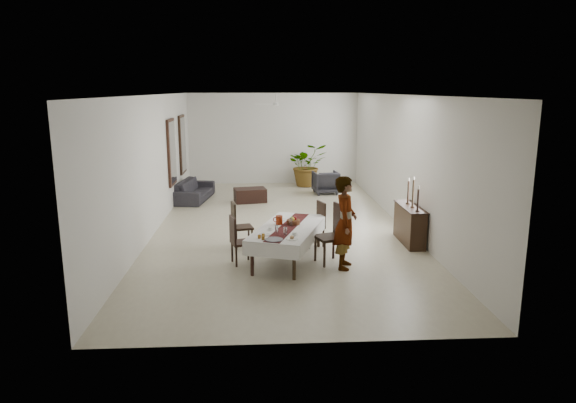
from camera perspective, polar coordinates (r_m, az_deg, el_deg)
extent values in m
cube|color=beige|center=(12.74, -0.82, -2.77)|extent=(6.00, 12.00, 0.00)
cube|color=white|center=(12.29, -0.87, 11.78)|extent=(6.00, 12.00, 0.02)
cube|color=silver|center=(18.37, -1.66, 6.98)|extent=(6.00, 0.02, 3.20)
cube|color=silver|center=(6.54, 1.42, -2.97)|extent=(6.00, 0.02, 3.20)
cube|color=silver|center=(12.65, -14.59, 4.13)|extent=(0.02, 12.00, 3.20)
cube|color=silver|center=(12.89, 12.64, 4.38)|extent=(0.02, 12.00, 3.20)
cube|color=black|center=(10.10, 0.02, -3.00)|extent=(1.55, 2.33, 0.04)
cylinder|color=black|center=(9.38, -4.02, -6.41)|extent=(0.08, 0.08, 0.63)
cylinder|color=black|center=(9.15, 0.68, -6.85)|extent=(0.08, 0.08, 0.63)
cylinder|color=black|center=(11.24, -0.52, -3.18)|extent=(0.08, 0.08, 0.63)
cylinder|color=black|center=(11.05, 3.42, -3.47)|extent=(0.08, 0.08, 0.63)
cube|color=silver|center=(10.09, 0.02, -2.85)|extent=(1.75, 2.53, 0.01)
cube|color=white|center=(10.27, -2.81, -3.34)|extent=(0.76, 2.19, 0.27)
cube|color=white|center=(10.00, 2.92, -3.78)|extent=(0.76, 2.19, 0.27)
cube|color=white|center=(9.07, -1.95, -5.49)|extent=(1.01, 0.35, 0.27)
cube|color=white|center=(11.20, 1.61, -2.00)|extent=(1.01, 0.35, 0.27)
cube|color=#541818|center=(10.09, 0.02, -2.82)|extent=(1.02, 2.23, 0.00)
cylinder|color=#93260A|center=(10.25, -0.99, -2.06)|extent=(0.17, 0.17, 0.18)
torus|color=maroon|center=(10.27, -1.40, -2.03)|extent=(0.11, 0.05, 0.11)
cylinder|color=silver|center=(9.50, -0.30, -3.32)|extent=(0.06, 0.06, 0.15)
cylinder|color=white|center=(9.63, -1.29, -3.09)|extent=(0.06, 0.06, 0.15)
cylinder|color=silver|center=(10.10, 0.33, -2.36)|extent=(0.06, 0.06, 0.15)
cylinder|color=white|center=(9.51, 0.71, -3.60)|extent=(0.08, 0.08, 0.05)
cylinder|color=white|center=(9.52, 0.71, -3.73)|extent=(0.13, 0.13, 0.01)
cylinder|color=white|center=(9.86, -1.98, -3.02)|extent=(0.08, 0.08, 0.05)
cylinder|color=white|center=(9.87, -1.98, -3.14)|extent=(0.13, 0.13, 0.01)
cylinder|color=white|center=(9.26, 0.44, -4.18)|extent=(0.22, 0.22, 0.01)
sphere|color=tan|center=(9.25, 0.44, -4.03)|extent=(0.08, 0.08, 0.08)
cylinder|color=silver|center=(9.54, -2.63, -3.69)|extent=(0.22, 0.22, 0.01)
cylinder|color=white|center=(10.62, -0.76, -2.01)|extent=(0.22, 0.22, 0.01)
cylinder|color=#403F44|center=(9.22, -1.56, -4.25)|extent=(0.32, 0.32, 0.02)
cylinder|color=#8B5714|center=(9.24, -2.79, -4.05)|extent=(0.06, 0.06, 0.07)
cylinder|color=#965A15|center=(9.32, -3.21, -3.92)|extent=(0.06, 0.06, 0.07)
cylinder|color=#996516|center=(9.39, -2.77, -3.79)|extent=(0.06, 0.06, 0.07)
cylinder|color=brown|center=(10.27, 0.60, -2.28)|extent=(0.27, 0.27, 0.09)
sphere|color=maroon|center=(10.27, 0.77, -1.91)|extent=(0.08, 0.08, 0.08)
sphere|color=#508728|center=(10.29, 0.44, -1.87)|extent=(0.07, 0.07, 0.07)
sphere|color=yellow|center=(10.22, 0.53, -1.98)|extent=(0.08, 0.08, 0.08)
cube|color=black|center=(10.00, 4.61, -4.01)|extent=(0.62, 0.62, 0.06)
cylinder|color=black|center=(10.01, 6.14, -5.67)|extent=(0.06, 0.06, 0.48)
cylinder|color=black|center=(10.34, 5.07, -5.04)|extent=(0.06, 0.06, 0.48)
cylinder|color=black|center=(9.83, 4.07, -5.96)|extent=(0.06, 0.06, 0.48)
cylinder|color=black|center=(10.17, 3.06, -5.31)|extent=(0.06, 0.06, 0.48)
cube|color=black|center=(10.02, 5.78, -2.03)|extent=(0.20, 0.48, 0.62)
cube|color=black|center=(11.09, 2.82, -2.81)|extent=(0.51, 0.51, 0.05)
cylinder|color=black|center=(11.08, 3.95, -4.05)|extent=(0.05, 0.05, 0.40)
cylinder|color=black|center=(11.37, 3.22, -3.61)|extent=(0.05, 0.05, 0.40)
cylinder|color=black|center=(10.94, 2.37, -4.24)|extent=(0.05, 0.05, 0.40)
cylinder|color=black|center=(11.24, 1.68, -3.79)|extent=(0.05, 0.05, 0.40)
cube|color=black|center=(11.10, 3.70, -1.33)|extent=(0.16, 0.40, 0.52)
cube|color=black|center=(10.00, -5.11, -4.57)|extent=(0.50, 0.50, 0.05)
cylinder|color=black|center=(10.18, -6.23, -5.60)|extent=(0.05, 0.05, 0.40)
cylinder|color=black|center=(9.88, -5.76, -6.16)|extent=(0.05, 0.05, 0.40)
cylinder|color=black|center=(10.26, -4.44, -5.42)|extent=(0.05, 0.05, 0.40)
cylinder|color=black|center=(9.96, -3.91, -5.97)|extent=(0.05, 0.05, 0.40)
cube|color=black|center=(9.88, -6.16, -3.15)|extent=(0.15, 0.40, 0.51)
cube|color=black|center=(11.04, -5.08, -2.87)|extent=(0.50, 0.50, 0.05)
cylinder|color=black|center=(11.23, -6.09, -3.84)|extent=(0.05, 0.05, 0.41)
cylinder|color=black|center=(10.91, -5.75, -4.33)|extent=(0.05, 0.05, 0.41)
cylinder|color=black|center=(11.29, -4.39, -3.72)|extent=(0.05, 0.05, 0.41)
cylinder|color=black|center=(10.97, -4.01, -4.19)|extent=(0.05, 0.05, 0.41)
cube|color=black|center=(10.93, -6.08, -1.51)|extent=(0.13, 0.41, 0.53)
imported|color=#95999D|center=(9.68, 6.39, -2.35)|extent=(0.57, 0.73, 1.76)
cube|color=black|center=(11.62, 13.36, -2.56)|extent=(0.36, 1.34, 0.80)
cube|color=black|center=(11.52, 13.46, -0.57)|extent=(0.39, 1.39, 0.03)
cylinder|color=black|center=(11.06, 14.18, -1.01)|extent=(0.09, 0.09, 0.03)
cylinder|color=black|center=(11.01, 14.25, 0.19)|extent=(0.04, 0.04, 0.45)
cylinder|color=beige|center=(10.96, 14.32, 1.51)|extent=(0.03, 0.03, 0.07)
cylinder|color=black|center=(11.39, 13.66, -0.59)|extent=(0.09, 0.09, 0.03)
cylinder|color=black|center=(11.33, 13.73, 0.90)|extent=(0.04, 0.04, 0.58)
cylinder|color=white|center=(11.27, 13.82, 2.52)|extent=(0.03, 0.03, 0.07)
cylinder|color=black|center=(11.72, 13.16, -0.20)|extent=(0.09, 0.09, 0.03)
cylinder|color=black|center=(11.67, 13.22, 1.04)|extent=(0.04, 0.04, 0.49)
cylinder|color=beige|center=(11.62, 13.29, 2.39)|extent=(0.03, 0.03, 0.07)
imported|color=#2B282E|center=(15.96, -10.34, 1.25)|extent=(1.09, 2.16, 0.60)
imported|color=#2C2A2F|center=(16.72, 4.20, 2.14)|extent=(0.86, 0.88, 0.73)
cube|color=black|center=(15.48, -4.23, 0.71)|extent=(1.03, 0.78, 0.41)
imported|color=#356227|center=(17.94, 2.14, 4.10)|extent=(1.52, 1.37, 1.50)
cube|color=black|center=(14.79, -12.81, 5.36)|extent=(0.06, 1.05, 1.85)
cube|color=white|center=(14.78, -12.68, 5.37)|extent=(0.01, 0.90, 1.70)
cube|color=black|center=(16.85, -11.66, 6.24)|extent=(0.06, 1.05, 1.85)
cube|color=silver|center=(16.84, -11.54, 6.25)|extent=(0.01, 0.90, 1.70)
cylinder|color=silver|center=(15.29, -1.36, 11.52)|extent=(0.04, 0.04, 0.20)
cylinder|color=white|center=(15.30, -1.35, 10.77)|extent=(0.16, 0.16, 0.08)
cube|color=silver|center=(15.65, -1.40, 10.81)|extent=(0.10, 0.55, 0.01)
cube|color=white|center=(14.95, -1.31, 10.74)|extent=(0.10, 0.55, 0.01)
cube|color=silver|center=(15.31, -0.02, 10.78)|extent=(0.55, 0.10, 0.01)
cube|color=white|center=(15.29, -2.69, 10.76)|extent=(0.55, 0.10, 0.01)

